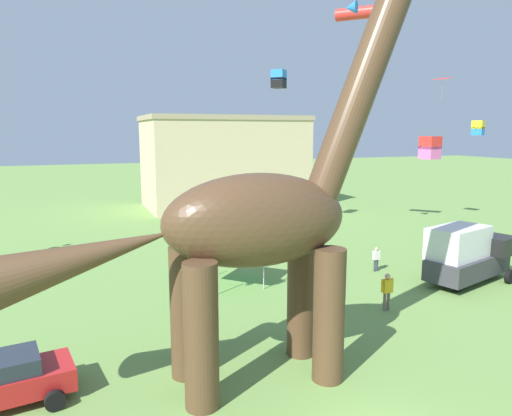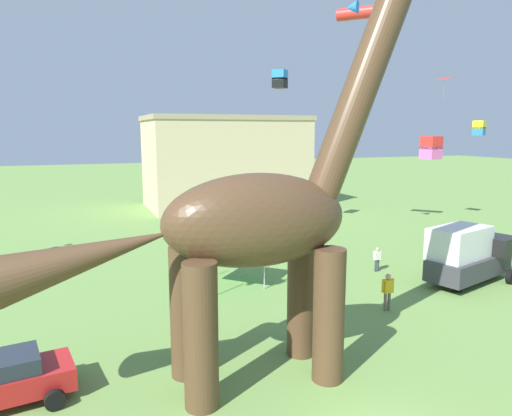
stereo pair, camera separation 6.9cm
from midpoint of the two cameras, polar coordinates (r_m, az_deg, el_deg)
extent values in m
cylinder|color=#513823|center=(17.82, 5.62, -10.56)|extent=(1.05, 1.05, 4.55)
cylinder|color=#513823|center=(16.18, 8.92, -12.74)|extent=(1.05, 1.05, 4.55)
cylinder|color=#513823|center=(16.43, -8.40, -12.38)|extent=(1.05, 1.05, 4.55)
cylinder|color=#513823|center=(14.63, -6.56, -15.15)|extent=(1.05, 1.05, 4.55)
ellipsoid|color=#513823|center=(15.22, 0.20, -1.48)|extent=(6.23, 2.68, 3.06)
cylinder|color=#513823|center=(16.99, 13.51, 16.02)|extent=(4.47, 1.15, 8.87)
cone|color=#513823|center=(14.36, -19.68, -5.55)|extent=(5.47, 1.53, 2.59)
cube|color=red|center=(17.20, -28.48, -18.29)|extent=(4.42, 2.40, 0.72)
cylinder|color=black|center=(18.00, -22.88, -17.88)|extent=(0.65, 0.31, 0.62)
cylinder|color=black|center=(16.43, -23.03, -20.65)|extent=(0.65, 0.31, 0.62)
cube|color=#38383D|center=(28.78, 24.41, -6.40)|extent=(5.96, 3.59, 1.10)
cube|color=black|center=(29.87, 27.03, -3.96)|extent=(2.26, 2.36, 1.00)
cube|color=silver|center=(27.91, 23.47, -3.85)|extent=(4.01, 2.95, 1.70)
cylinder|color=black|center=(31.04, 25.58, -6.43)|extent=(0.84, 0.48, 0.80)
cylinder|color=black|center=(29.71, 28.54, -7.33)|extent=(0.84, 0.48, 0.80)
cylinder|color=black|center=(28.52, 20.44, -7.44)|extent=(0.84, 0.48, 0.80)
cylinder|color=black|center=(27.07, 23.41, -8.51)|extent=(0.84, 0.48, 0.80)
cylinder|color=#6B6056|center=(23.24, 15.46, -10.88)|extent=(0.15, 0.15, 0.88)
cylinder|color=#6B6056|center=(23.36, 15.89, -10.79)|extent=(0.15, 0.15, 0.88)
cube|color=yellow|center=(23.06, 15.76, -9.08)|extent=(0.48, 0.29, 0.62)
sphere|color=tan|center=(22.92, 15.81, -8.01)|extent=(0.27, 0.27, 0.27)
cylinder|color=yellow|center=(22.89, 15.21, -9.11)|extent=(0.12, 0.12, 0.59)
cylinder|color=yellow|center=(23.21, 16.31, -8.90)|extent=(0.12, 0.12, 0.59)
cylinder|color=#2D3347|center=(29.28, 14.35, -6.77)|extent=(0.12, 0.12, 0.73)
cylinder|color=#2D3347|center=(29.38, 14.64, -6.73)|extent=(0.12, 0.12, 0.73)
cube|color=silver|center=(29.17, 14.54, -5.57)|extent=(0.40, 0.24, 0.52)
sphere|color=tan|center=(29.08, 14.57, -4.86)|extent=(0.23, 0.23, 0.23)
cylinder|color=silver|center=(29.03, 14.18, -5.58)|extent=(0.10, 0.10, 0.49)
cylinder|color=silver|center=(29.30, 14.91, -5.47)|extent=(0.10, 0.10, 0.49)
cylinder|color=#B2B2B7|center=(27.55, -1.05, -6.02)|extent=(0.06, 0.06, 2.10)
cylinder|color=#B2B2B7|center=(25.13, 1.10, -7.53)|extent=(0.06, 0.06, 2.10)
cylinder|color=#B2B2B7|center=(26.77, -6.52, -6.53)|extent=(0.06, 0.06, 2.10)
cylinder|color=#B2B2B7|center=(24.28, -4.87, -8.17)|extent=(0.06, 0.06, 2.10)
pyramid|color=#19B2B7|center=(25.52, -2.86, -3.79)|extent=(3.15, 3.15, 0.90)
cube|color=yellow|center=(24.77, 25.50, 9.09)|extent=(0.65, 0.65, 0.39)
cube|color=#287AE5|center=(24.77, 25.45, 8.40)|extent=(0.65, 0.65, 0.39)
cube|color=#287AE5|center=(38.30, 2.97, 15.79)|extent=(1.38, 1.38, 0.79)
cube|color=black|center=(38.24, 2.96, 14.88)|extent=(1.38, 1.38, 0.79)
cube|color=red|center=(27.44, 20.54, 7.41)|extent=(0.99, 0.99, 0.69)
cube|color=pink|center=(27.45, 20.48, 6.29)|extent=(0.99, 0.99, 0.69)
cube|color=red|center=(42.27, 21.88, 14.36)|extent=(1.49, 1.72, 0.21)
cylinder|color=pink|center=(42.19, 21.80, 13.09)|extent=(0.01, 0.01, 1.45)
cylinder|color=red|center=(36.22, 12.36, 22.07)|extent=(2.63, 2.78, 0.84)
cone|color=#287AE5|center=(34.67, 11.63, 22.69)|extent=(1.16, 1.15, 0.88)
cube|color=#CCB78E|center=(52.63, -3.71, 5.34)|extent=(16.84, 10.17, 9.47)
cube|color=tan|center=(52.53, -3.77, 10.78)|extent=(17.17, 10.38, 0.50)
camera|label=1|loc=(0.03, -89.88, 0.02)|focal=33.03mm
camera|label=2|loc=(0.03, 90.12, -0.02)|focal=33.03mm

